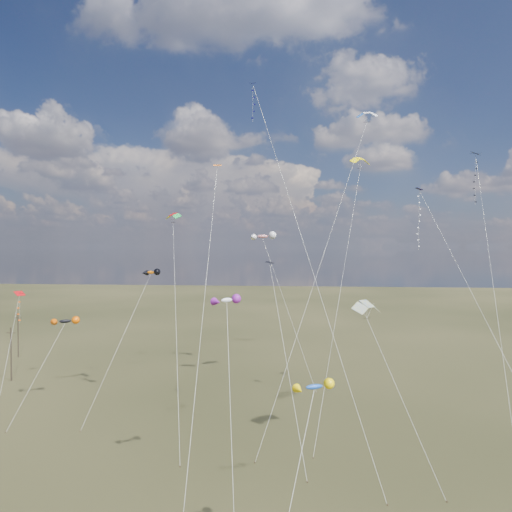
# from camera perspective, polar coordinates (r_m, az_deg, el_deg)

# --- Properties ---
(ground) EXTENTS (400.00, 400.00, 0.00)m
(ground) POSITION_cam_1_polar(r_m,az_deg,el_deg) (39.80, -2.83, -29.08)
(ground) COLOR black
(ground) RESTS_ON ground
(utility_pole_near) EXTENTS (1.40, 0.20, 8.00)m
(utility_pole_near) POSITION_cam_1_polar(r_m,az_deg,el_deg) (78.76, -28.29, -10.69)
(utility_pole_near) COLOR black
(utility_pole_near) RESTS_ON ground
(utility_pole_far) EXTENTS (1.40, 0.20, 8.00)m
(utility_pole_far) POSITION_cam_1_polar(r_m,az_deg,el_deg) (94.57, -27.60, -8.71)
(utility_pole_far) COLOR black
(utility_pole_far) RESTS_ON ground
(diamond_black_high) EXTENTS (3.88, 19.71, 31.31)m
(diamond_black_high) POSITION_cam_1_polar(r_m,az_deg,el_deg) (59.11, 25.91, 7.43)
(diamond_black_high) COLOR black
(diamond_black_high) RESTS_ON ground
(diamond_navy_tall) EXTENTS (12.73, 17.35, 39.03)m
(diamond_navy_tall) POSITION_cam_1_polar(r_m,az_deg,el_deg) (52.97, 0.65, 15.92)
(diamond_navy_tall) COLOR #0E0C54
(diamond_navy_tall) RESTS_ON ground
(diamond_black_mid) EXTENTS (4.74, 15.00, 18.37)m
(diamond_black_mid) POSITION_cam_1_polar(r_m,az_deg,el_deg) (49.34, 2.80, -7.13)
(diamond_black_mid) COLOR black
(diamond_black_mid) RESTS_ON ground
(diamond_red_low) EXTENTS (3.06, 9.28, 14.41)m
(diamond_red_low) POSITION_cam_1_polar(r_m,az_deg,el_deg) (65.23, -27.55, -6.21)
(diamond_red_low) COLOR #AB080D
(diamond_red_low) RESTS_ON ground
(diamond_navy_right) EXTENTS (8.15, 18.38, 26.83)m
(diamond_navy_right) POSITION_cam_1_polar(r_m,az_deg,el_deg) (54.84, 20.27, 3.36)
(diamond_navy_right) COLOR #0F0D54
(diamond_navy_right) RESTS_ON ground
(diamond_orange_center) EXTENTS (1.80, 21.46, 29.29)m
(diamond_orange_center) POSITION_cam_1_polar(r_m,az_deg,el_deg) (44.76, -5.80, 1.59)
(diamond_orange_center) COLOR orange
(diamond_orange_center) RESTS_ON ground
(parafoil_yellow) EXTENTS (8.30, 19.82, 32.42)m
(parafoil_yellow) POSITION_cam_1_polar(r_m,az_deg,el_deg) (62.94, 12.89, 11.68)
(parafoil_yellow) COLOR #E0CC05
(parafoil_yellow) RESTS_ON ground
(parafoil_blue_white) EXTENTS (13.62, 15.99, 37.01)m
(parafoil_blue_white) POSITION_cam_1_polar(r_m,az_deg,el_deg) (59.48, 13.66, 16.84)
(parafoil_blue_white) COLOR blue
(parafoil_blue_white) RESTS_ON ground
(parafoil_striped) EXTENTS (6.74, 10.41, 15.30)m
(parafoil_striped) POSITION_cam_1_polar(r_m,az_deg,el_deg) (46.05, 13.71, -5.84)
(parafoil_striped) COLOR yellow
(parafoil_striped) RESTS_ON ground
(parafoil_tricolor) EXTENTS (6.35, 17.02, 24.72)m
(parafoil_tricolor) POSITION_cam_1_polar(r_m,az_deg,el_deg) (58.25, -10.32, 5.03)
(parafoil_tricolor) COLOR gold
(parafoil_tricolor) RESTS_ON ground
(novelty_black_orange) EXTENTS (3.58, 10.06, 11.21)m
(novelty_black_orange) POSITION_cam_1_polar(r_m,az_deg,el_deg) (62.84, -22.77, -7.55)
(novelty_black_orange) COLOR black
(novelty_black_orange) RESTS_ON ground
(novelty_orange_black) EXTENTS (5.89, 10.86, 17.27)m
(novelty_orange_black) POSITION_cam_1_polar(r_m,az_deg,el_deg) (60.01, -13.06, -2.10)
(novelty_orange_black) COLOR orange
(novelty_orange_black) RESTS_ON ground
(novelty_white_purple) EXTENTS (3.15, 10.22, 16.06)m
(novelty_white_purple) POSITION_cam_1_polar(r_m,az_deg,el_deg) (38.02, -3.67, -5.65)
(novelty_white_purple) COLOR silver
(novelty_white_purple) RESTS_ON ground
(novelty_redwhite_stripe) EXTENTS (10.19, 10.96, 22.48)m
(novelty_redwhite_stripe) POSITION_cam_1_polar(r_m,az_deg,el_deg) (72.75, 0.83, 2.44)
(novelty_redwhite_stripe) COLOR red
(novelty_redwhite_stripe) RESTS_ON ground
(novelty_blue_yellow) EXTENTS (4.20, 8.38, 12.03)m
(novelty_blue_yellow) POSITION_cam_1_polar(r_m,az_deg,el_deg) (28.62, 7.25, -16.07)
(novelty_blue_yellow) COLOR #1645A9
(novelty_blue_yellow) RESTS_ON ground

